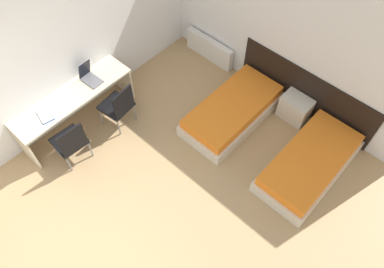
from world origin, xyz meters
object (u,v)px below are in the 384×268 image
(chair_near_laptop, at_px, (118,105))
(laptop, at_px, (89,76))
(bed_near_door, at_px, (309,163))
(chair_near_notebook, at_px, (70,141))
(nightstand, at_px, (295,108))
(bed_near_window, at_px, (232,111))

(chair_near_laptop, bearing_deg, laptop, 179.70)
(bed_near_door, xyz_separation_m, laptop, (-3.46, -1.44, 0.62))
(bed_near_door, xyz_separation_m, chair_near_notebook, (-2.89, -2.35, 0.30))
(bed_near_door, bearing_deg, nightstand, 135.96)
(chair_near_laptop, bearing_deg, chair_near_notebook, -96.59)
(bed_near_window, height_order, nightstand, nightstand)
(chair_near_laptop, xyz_separation_m, chair_near_notebook, (0.00, -0.97, 0.00))
(laptop, bearing_deg, bed_near_window, 34.52)
(bed_near_window, xyz_separation_m, laptop, (-1.90, -1.44, 0.62))
(nightstand, bearing_deg, bed_near_window, -135.96)
(bed_near_window, xyz_separation_m, chair_near_notebook, (-1.33, -2.35, 0.30))
(bed_near_door, bearing_deg, laptop, -157.36)
(bed_near_door, bearing_deg, chair_near_notebook, -140.81)
(bed_near_door, relative_size, laptop, 5.11)
(bed_near_window, xyz_separation_m, chair_near_laptop, (-1.33, -1.38, 0.30))
(nightstand, relative_size, laptop, 1.40)
(nightstand, xyz_separation_m, laptop, (-2.68, -2.19, 0.58))
(chair_near_laptop, distance_m, chair_near_notebook, 0.97)
(bed_near_door, distance_m, laptop, 3.80)
(bed_near_window, xyz_separation_m, nightstand, (0.78, 0.75, 0.04))
(bed_near_window, distance_m, nightstand, 1.08)
(bed_near_door, relative_size, nightstand, 3.64)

